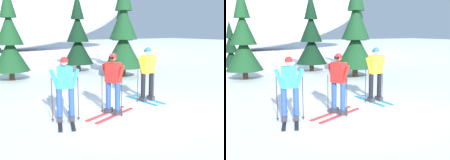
{
  "view_description": "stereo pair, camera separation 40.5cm",
  "coord_description": "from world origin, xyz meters",
  "views": [
    {
      "loc": [
        -4.67,
        -6.35,
        2.37
      ],
      "look_at": [
        -0.61,
        0.22,
        0.95
      ],
      "focal_mm": 43.1,
      "sensor_mm": 36.0,
      "label": 1
    },
    {
      "loc": [
        -4.32,
        -6.56,
        2.37
      ],
      "look_at": [
        -0.61,
        0.22,
        0.95
      ],
      "focal_mm": 43.1,
      "sensor_mm": 36.0,
      "label": 2
    }
  ],
  "objects": [
    {
      "name": "pine_tree_far_right",
      "position": [
        4.86,
        7.81,
        1.98
      ],
      "size": [
        1.83,
        1.83,
        4.74
      ],
      "color": "#47301E",
      "rests_on": "ground"
    },
    {
      "name": "pine_tree_right",
      "position": [
        3.07,
        5.08,
        2.15
      ],
      "size": [
        1.99,
        1.99,
        5.14
      ],
      "color": "#47301E",
      "rests_on": "ground"
    },
    {
      "name": "pine_tree_center_left",
      "position": [
        -2.05,
        7.1,
        1.9
      ],
      "size": [
        1.76,
        1.76,
        4.55
      ],
      "color": "#47301E",
      "rests_on": "ground"
    },
    {
      "name": "skier_yellow_jacket",
      "position": [
        1.04,
        0.62,
        0.98
      ],
      "size": [
        0.83,
        1.62,
        1.83
      ],
      "color": "#2893CC",
      "rests_on": "ground"
    },
    {
      "name": "skier_red_jacket",
      "position": [
        -0.73,
        -0.02,
        0.92
      ],
      "size": [
        1.77,
        1.05,
        1.76
      ],
      "color": "red",
      "rests_on": "ground"
    },
    {
      "name": "skier_cyan_jacket",
      "position": [
        -2.13,
        0.07,
        0.89
      ],
      "size": [
        0.97,
        1.75,
        1.72
      ],
      "color": "black",
      "rests_on": "ground"
    },
    {
      "name": "ground_plane",
      "position": [
        0.0,
        0.0,
        0.0
      ],
      "size": [
        120.0,
        120.0,
        0.0
      ],
      "primitive_type": "plane",
      "color": "white"
    },
    {
      "name": "pine_tree_center_right",
      "position": [
        1.9,
        8.04,
        1.93
      ],
      "size": [
        1.78,
        1.78,
        4.62
      ],
      "color": "#47301E",
      "rests_on": "ground"
    }
  ]
}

